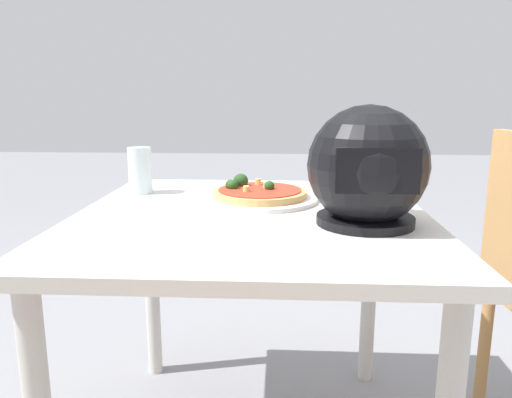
{
  "coord_description": "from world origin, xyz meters",
  "views": [
    {
      "loc": [
        -0.08,
        1.2,
        1.0
      ],
      "look_at": [
        -0.01,
        -0.07,
        0.72
      ],
      "focal_mm": 34.47,
      "sensor_mm": 36.0,
      "label": 1
    }
  ],
  "objects": [
    {
      "name": "motorcycle_helmet",
      "position": [
        -0.27,
        0.1,
        0.83
      ],
      "size": [
        0.27,
        0.27,
        0.27
      ],
      "color": "black",
      "rests_on": "dining_table"
    },
    {
      "name": "pizza",
      "position": [
        -0.01,
        -0.14,
        0.73
      ],
      "size": [
        0.26,
        0.26,
        0.06
      ],
      "color": "tan",
      "rests_on": "pizza_plate"
    },
    {
      "name": "pizza_plate",
      "position": [
        -0.01,
        -0.14,
        0.71
      ],
      "size": [
        0.32,
        0.32,
        0.01
      ],
      "primitive_type": "cylinder",
      "color": "white",
      "rests_on": "dining_table"
    },
    {
      "name": "dining_table",
      "position": [
        0.0,
        0.0,
        0.61
      ],
      "size": [
        0.88,
        0.93,
        0.7
      ],
      "color": "beige",
      "rests_on": "ground"
    },
    {
      "name": "drinking_glass",
      "position": [
        0.35,
        -0.23,
        0.77
      ],
      "size": [
        0.07,
        0.07,
        0.14
      ],
      "primitive_type": "cylinder",
      "color": "silver",
      "rests_on": "dining_table"
    }
  ]
}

